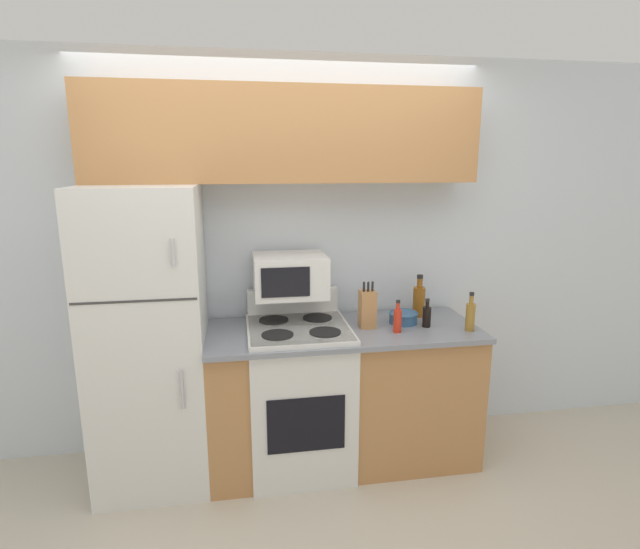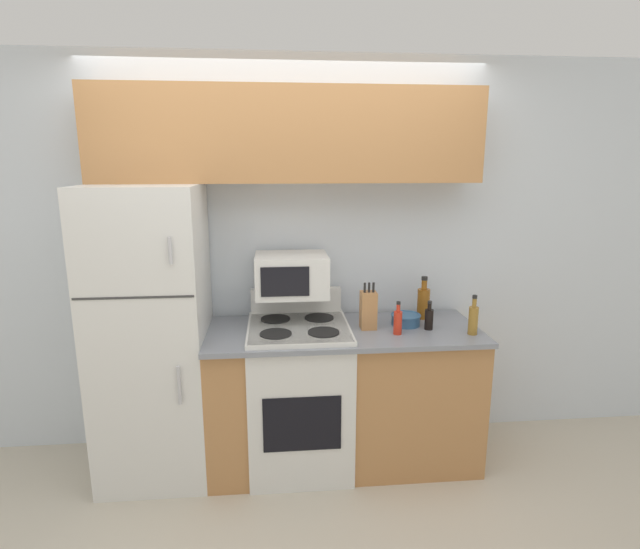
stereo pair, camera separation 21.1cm
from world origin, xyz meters
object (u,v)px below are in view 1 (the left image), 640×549
bottle_hot_sauce (397,320)px  bottle_vinegar (470,316)px  knife_block (367,309)px  bottle_soy_sauce (427,316)px  microwave (290,275)px  bowl (403,317)px  bottle_whiskey (419,300)px  refrigerator (150,339)px  stove (299,394)px

bottle_hot_sauce → bottle_vinegar: bottle_vinegar is taller
knife_block → bottle_hot_sauce: size_ratio=1.46×
bottle_soy_sauce → bottle_vinegar: size_ratio=0.75×
microwave → bottle_hot_sauce: (0.62, -0.25, -0.24)m
knife_block → bottle_vinegar: knife_block is taller
bowl → bottle_whiskey: bearing=40.3°
knife_block → bottle_whiskey: knife_block is taller
microwave → knife_block: microwave is taller
microwave → bottle_vinegar: (1.06, -0.30, -0.22)m
knife_block → bottle_whiskey: size_ratio=1.04×
bottle_hot_sauce → refrigerator: bearing=174.5°
bowl → bottle_whiskey: 0.21m
refrigerator → microwave: 0.91m
stove → bottle_vinegar: bottle_vinegar is taller
bottle_whiskey → stove: bearing=-169.0°
stove → bottle_hot_sauce: 0.78m
microwave → bottle_vinegar: 1.12m
refrigerator → bottle_hot_sauce: (1.46, -0.14, 0.09)m
bottle_whiskey → bottle_vinegar: bottle_whiskey is taller
bottle_soy_sauce → bottle_hot_sauce: bearing=-162.8°
refrigerator → bottle_hot_sauce: size_ratio=8.86×
refrigerator → stove: 0.96m
refrigerator → bottle_soy_sauce: (1.67, -0.08, 0.08)m
knife_block → bottle_hot_sauce: (0.16, -0.12, -0.04)m
bowl → stove: bearing=-177.1°
bottle_hot_sauce → stove: bearing=167.9°
bottle_whiskey → bottle_hot_sauce: size_ratio=1.40×
refrigerator → knife_block: bearing=-0.9°
bottle_hot_sauce → bottle_vinegar: bearing=-5.7°
knife_block → bottle_vinegar: (0.60, -0.17, -0.02)m
microwave → knife_block: size_ratio=1.52×
refrigerator → bottle_soy_sauce: size_ratio=9.84×
refrigerator → stove: bearing=-1.1°
knife_block → bottle_vinegar: size_ratio=1.22×
knife_block → bottle_hot_sauce: 0.20m
knife_block → bowl: knife_block is taller
knife_block → bottle_soy_sauce: (0.37, -0.06, -0.05)m
microwave → knife_block: (0.46, -0.13, -0.20)m
bowl → bottle_vinegar: bearing=-30.2°
bottle_soy_sauce → bottle_vinegar: (0.23, -0.11, 0.02)m
bottle_vinegar → bowl: bearing=149.8°
stove → bottle_hot_sauce: bottle_hot_sauce is taller
stove → bottle_soy_sauce: 0.93m
microwave → bottle_vinegar: bearing=-15.5°
bottle_whiskey → bottle_hot_sauce: bottle_whiskey is taller
bottle_whiskey → bowl: bearing=-139.7°
stove → bowl: 0.82m
stove → bottle_vinegar: bearing=-9.4°
refrigerator → bottle_whiskey: (1.70, 0.14, 0.12)m
microwave → bowl: bearing=-7.3°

